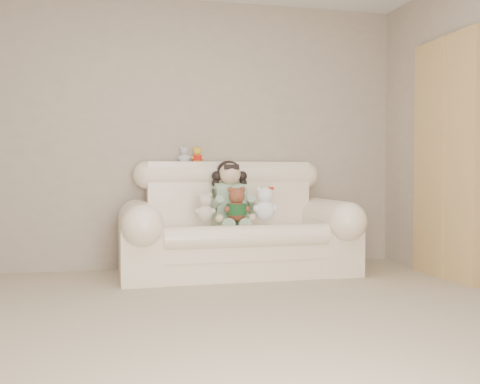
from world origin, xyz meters
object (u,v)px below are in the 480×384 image
sofa (237,217)px  brown_teddy (237,201)px  cream_teddy (205,204)px  white_cat (265,200)px  seated_child (230,193)px

sofa → brown_teddy: 0.23m
sofa → cream_teddy: bearing=-159.2°
sofa → cream_teddy: (-0.32, -0.12, 0.13)m
brown_teddy → white_cat: size_ratio=0.99×
seated_child → brown_teddy: size_ratio=1.78×
sofa → cream_teddy: size_ratio=7.17×
white_cat → cream_teddy: 0.54m
seated_child → cream_teddy: size_ratio=2.14×
sofa → seated_child: (-0.05, 0.08, 0.22)m
seated_child → cream_teddy: (-0.27, -0.20, -0.09)m
white_cat → sofa: bearing=165.0°
brown_teddy → cream_teddy: brown_teddy is taller
sofa → cream_teddy: sofa is taller
seated_child → white_cat: (0.27, -0.23, -0.05)m
seated_child → white_cat: seated_child is taller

